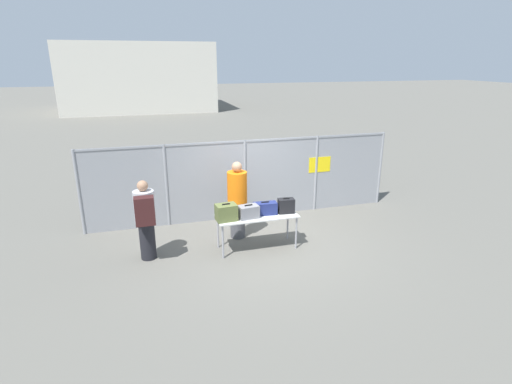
# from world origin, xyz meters

# --- Properties ---
(ground_plane) EXTENTS (120.00, 120.00, 0.00)m
(ground_plane) POSITION_xyz_m (0.00, 0.00, 0.00)
(ground_plane) COLOR #605E56
(fence_section) EXTENTS (7.72, 0.07, 1.98)m
(fence_section) POSITION_xyz_m (0.02, 1.71, 1.04)
(fence_section) COLOR gray
(fence_section) RESTS_ON ground_plane
(inspection_table) EXTENTS (1.69, 0.63, 0.74)m
(inspection_table) POSITION_xyz_m (-0.22, -0.09, 0.68)
(inspection_table) COLOR silver
(inspection_table) RESTS_ON ground_plane
(suitcase_olive) EXTENTS (0.44, 0.33, 0.36)m
(suitcase_olive) POSITION_xyz_m (-0.88, -0.16, 0.91)
(suitcase_olive) COLOR #566033
(suitcase_olive) RESTS_ON inspection_table
(suitcase_grey) EXTENTS (0.43, 0.30, 0.29)m
(suitcase_grey) POSITION_xyz_m (-0.42, -0.16, 0.87)
(suitcase_grey) COLOR slate
(suitcase_grey) RESTS_ON inspection_table
(suitcase_navy) EXTENTS (0.50, 0.24, 0.28)m
(suitcase_navy) POSITION_xyz_m (-0.04, -0.07, 0.87)
(suitcase_navy) COLOR navy
(suitcase_navy) RESTS_ON inspection_table
(suitcase_black) EXTENTS (0.35, 0.23, 0.33)m
(suitcase_black) POSITION_xyz_m (0.41, -0.11, 0.90)
(suitcase_black) COLOR black
(suitcase_black) RESTS_ON inspection_table
(traveler_hooded) EXTENTS (0.40, 0.63, 1.64)m
(traveler_hooded) POSITION_xyz_m (-2.45, 0.03, 0.90)
(traveler_hooded) COLOR black
(traveler_hooded) RESTS_ON ground_plane
(security_worker_near) EXTENTS (0.43, 0.43, 1.75)m
(security_worker_near) POSITION_xyz_m (-0.48, 0.58, 0.90)
(security_worker_near) COLOR #4C4C51
(security_worker_near) RESTS_ON ground_plane
(utility_trailer) EXTENTS (4.23, 2.10, 0.66)m
(utility_trailer) POSITION_xyz_m (2.64, 3.77, 0.39)
(utility_trailer) COLOR silver
(utility_trailer) RESTS_ON ground_plane
(distant_hangar) EXTENTS (11.08, 8.13, 5.04)m
(distant_hangar) POSITION_xyz_m (-2.11, 26.76, 2.52)
(distant_hangar) COLOR beige
(distant_hangar) RESTS_ON ground_plane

